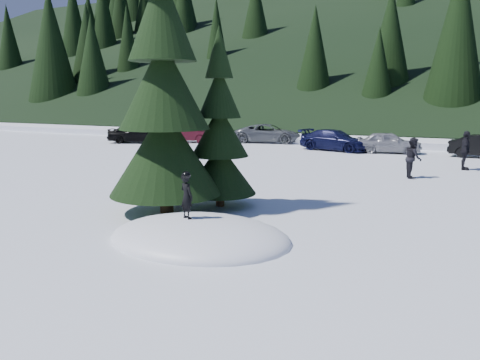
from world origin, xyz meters
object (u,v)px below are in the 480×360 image
at_px(adult_0, 413,158).
at_px(car_1, 187,133).
at_px(adult_1, 465,151).
at_px(spruce_short, 220,138).
at_px(car_0, 138,133).
at_px(car_2, 269,133).
at_px(spruce_tall, 164,97).
at_px(car_3, 335,140).
at_px(car_4, 389,142).
at_px(child_skier, 187,196).

distance_m(adult_0, car_1, 18.70).
relative_size(adult_1, car_1, 0.45).
relative_size(spruce_short, adult_1, 3.01).
relative_size(spruce_short, adult_0, 3.22).
bearing_deg(adult_0, car_0, 54.52).
height_order(adult_1, car_1, adult_1).
relative_size(adult_0, car_2, 0.35).
bearing_deg(car_1, spruce_tall, -166.61).
bearing_deg(adult_0, car_3, 17.02).
xyz_separation_m(car_2, car_3, (5.62, -2.82, -0.03)).
xyz_separation_m(spruce_tall, adult_0, (5.70, 9.35, -2.48)).
bearing_deg(spruce_short, car_2, 108.60).
xyz_separation_m(car_0, car_1, (2.94, 1.95, -0.06)).
relative_size(adult_0, car_0, 0.40).
height_order(spruce_tall, car_1, spruce_tall).
xyz_separation_m(adult_0, car_2, (-11.12, 11.13, -0.16)).
height_order(spruce_short, car_1, spruce_short).
bearing_deg(car_2, spruce_tall, -177.09).
xyz_separation_m(car_1, car_2, (5.46, 2.46, 0.02)).
relative_size(spruce_short, car_4, 1.44).
distance_m(child_skier, car_2, 23.46).
bearing_deg(spruce_short, spruce_tall, -125.54).
xyz_separation_m(adult_1, car_0, (-21.40, 3.41, -0.18)).
height_order(adult_1, car_4, adult_1).
distance_m(adult_0, car_2, 15.73).
xyz_separation_m(spruce_tall, spruce_short, (1.00, 1.40, -1.22)).
bearing_deg(car_2, car_1, 102.39).
bearing_deg(child_skier, car_4, -72.52).
relative_size(spruce_short, car_2, 1.11).
bearing_deg(car_0, car_1, -77.66).
height_order(adult_1, car_0, adult_1).
distance_m(spruce_tall, child_skier, 3.49).
bearing_deg(car_4, spruce_short, 162.69).
relative_size(car_0, car_4, 1.12).
distance_m(car_1, car_4, 14.31).
xyz_separation_m(adult_1, car_2, (-13.01, 7.83, -0.22)).
bearing_deg(car_2, adult_1, -132.96).
bearing_deg(spruce_tall, adult_1, 59.03).
height_order(child_skier, adult_1, adult_1).
relative_size(adult_1, car_0, 0.43).
bearing_deg(spruce_short, car_3, 92.82).
bearing_deg(car_4, adult_0, -173.80).
height_order(adult_0, car_1, adult_0).
xyz_separation_m(spruce_short, car_4, (2.43, 16.37, -1.47)).
relative_size(adult_1, car_4, 0.48).
height_order(child_skier, car_1, child_skier).
bearing_deg(child_skier, spruce_short, -52.75).
xyz_separation_m(spruce_short, car_2, (-6.42, 19.07, -1.43)).
bearing_deg(spruce_short, adult_0, 59.39).
xyz_separation_m(spruce_short, adult_0, (4.70, 7.95, -1.27)).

